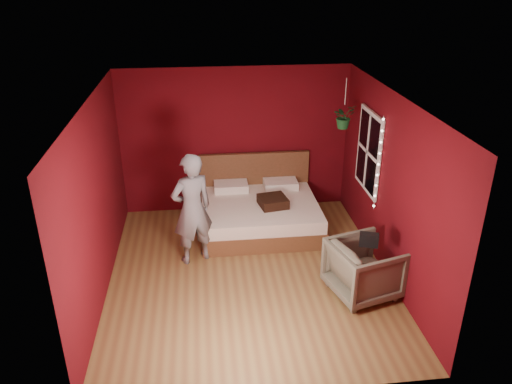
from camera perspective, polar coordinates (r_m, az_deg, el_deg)
name	(u,v)px	position (r m, az deg, el deg)	size (l,w,h in m)	color
floor	(249,274)	(7.41, -0.84, -9.39)	(4.50, 4.50, 0.00)	olive
room_walls	(248,168)	(6.62, -0.93, 2.73)	(4.04, 4.54, 2.62)	#560910
window	(368,152)	(7.92, 12.73, 4.50)	(0.05, 0.97, 1.27)	white
fairy_lights	(378,164)	(7.45, 13.81, 3.09)	(0.04, 0.04, 1.45)	silver
bed	(259,211)	(8.55, 0.35, -2.23)	(1.97, 1.68, 1.08)	brown
person	(192,209)	(7.38, -7.32, -1.97)	(0.63, 0.41, 1.73)	slate
armchair	(364,269)	(6.98, 12.22, -8.59)	(0.83, 0.86, 0.78)	#696553
handbag	(369,240)	(6.70, 12.78, -5.35)	(0.25, 0.12, 0.18)	black
throw_pillow	(273,201)	(8.24, 1.94, -1.09)	(0.44, 0.44, 0.15)	black
hanging_plant	(344,117)	(7.86, 10.01, 8.49)	(0.42, 0.40, 0.78)	silver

